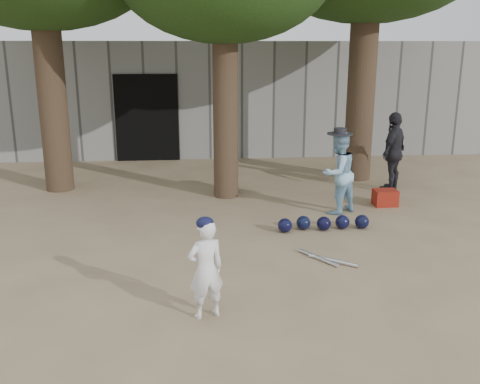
{
  "coord_description": "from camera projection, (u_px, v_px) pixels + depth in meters",
  "views": [
    {
      "loc": [
        -0.0,
        -6.0,
        2.87
      ],
      "look_at": [
        0.6,
        1.0,
        0.95
      ],
      "focal_mm": 40.0,
      "sensor_mm": 36.0,
      "label": 1
    }
  ],
  "objects": [
    {
      "name": "ground",
      "position": [
        198.0,
        289.0,
        6.53
      ],
      "size": [
        70.0,
        70.0,
        0.0
      ],
      "primitive_type": "plane",
      "color": "#937C5E",
      "rests_on": "ground"
    },
    {
      "name": "boy_player",
      "position": [
        206.0,
        269.0,
        5.74
      ],
      "size": [
        0.47,
        0.39,
        1.11
      ],
      "primitive_type": "imported",
      "rotation": [
        0.0,
        0.0,
        3.49
      ],
      "color": "white",
      "rests_on": "ground"
    },
    {
      "name": "spectator_blue",
      "position": [
        338.0,
        173.0,
        9.36
      ],
      "size": [
        0.89,
        0.84,
        1.45
      ],
      "primitive_type": "imported",
      "rotation": [
        0.0,
        0.0,
        3.71
      ],
      "color": "#92C4E2",
      "rests_on": "ground"
    },
    {
      "name": "spectator_dark",
      "position": [
        394.0,
        152.0,
        10.79
      ],
      "size": [
        0.92,
        0.97,
        1.61
      ],
      "primitive_type": "imported",
      "rotation": [
        0.0,
        0.0,
        3.98
      ],
      "color": "#222227",
      "rests_on": "ground"
    },
    {
      "name": "red_bag",
      "position": [
        385.0,
        198.0,
        9.93
      ],
      "size": [
        0.42,
        0.33,
        0.3
      ],
      "primitive_type": "cube",
      "rotation": [
        0.0,
        0.0,
        0.01
      ],
      "color": "maroon",
      "rests_on": "ground"
    },
    {
      "name": "back_building",
      "position": [
        193.0,
        93.0,
        16.06
      ],
      "size": [
        16.0,
        5.24,
        3.0
      ],
      "color": "gray",
      "rests_on": "ground"
    },
    {
      "name": "helmet_row",
      "position": [
        323.0,
        223.0,
        8.62
      ],
      "size": [
        1.51,
        0.33,
        0.23
      ],
      "color": "black",
      "rests_on": "ground"
    },
    {
      "name": "bat_pile",
      "position": [
        326.0,
        259.0,
        7.38
      ],
      "size": [
        0.7,
        0.68,
        0.06
      ],
      "color": "silver",
      "rests_on": "ground"
    }
  ]
}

